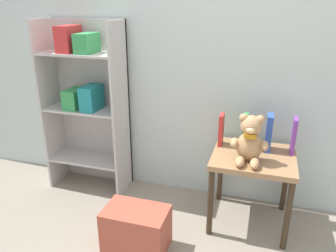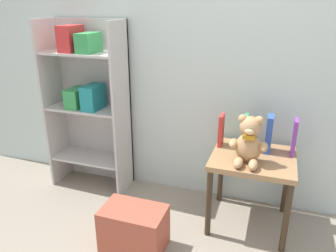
{
  "view_description": "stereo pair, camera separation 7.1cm",
  "coord_description": "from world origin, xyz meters",
  "px_view_note": "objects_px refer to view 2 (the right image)",
  "views": [
    {
      "loc": [
        0.37,
        -1.14,
        1.51
      ],
      "look_at": [
        -0.29,
        1.0,
        0.66
      ],
      "focal_mm": 35.0,
      "sensor_mm": 36.0,
      "label": 1
    },
    {
      "loc": [
        0.44,
        -1.12,
        1.51
      ],
      "look_at": [
        -0.29,
        1.0,
        0.66
      ],
      "focal_mm": 35.0,
      "sensor_mm": 36.0,
      "label": 2
    }
  ],
  "objects_px": {
    "book_standing_green": "(245,132)",
    "book_standing_purple": "(294,137)",
    "storage_bin": "(134,228)",
    "display_table": "(252,167)",
    "book_standing_red": "(221,130)",
    "teddy_bear": "(249,142)",
    "book_standing_blue": "(269,134)",
    "bookshelf_side": "(88,96)"
  },
  "relations": [
    {
      "from": "bookshelf_side",
      "to": "book_standing_blue",
      "type": "height_order",
      "value": "bookshelf_side"
    },
    {
      "from": "display_table",
      "to": "book_standing_purple",
      "type": "height_order",
      "value": "book_standing_purple"
    },
    {
      "from": "display_table",
      "to": "storage_bin",
      "type": "xyz_separation_m",
      "value": [
        -0.67,
        -0.49,
        -0.31
      ]
    },
    {
      "from": "book_standing_green",
      "to": "book_standing_purple",
      "type": "bearing_deg",
      "value": -0.98
    },
    {
      "from": "book_standing_green",
      "to": "book_standing_purple",
      "type": "height_order",
      "value": "book_standing_purple"
    },
    {
      "from": "bookshelf_side",
      "to": "teddy_bear",
      "type": "relative_size",
      "value": 4.38
    },
    {
      "from": "book_standing_blue",
      "to": "storage_bin",
      "type": "distance_m",
      "value": 1.1
    },
    {
      "from": "display_table",
      "to": "book_standing_red",
      "type": "height_order",
      "value": "book_standing_red"
    },
    {
      "from": "storage_bin",
      "to": "book_standing_green",
      "type": "bearing_deg",
      "value": 46.53
    },
    {
      "from": "book_standing_purple",
      "to": "book_standing_green",
      "type": "bearing_deg",
      "value": -179.85
    },
    {
      "from": "teddy_bear",
      "to": "book_standing_purple",
      "type": "xyz_separation_m",
      "value": [
        0.28,
        0.22,
        -0.02
      ]
    },
    {
      "from": "teddy_bear",
      "to": "book_standing_purple",
      "type": "bearing_deg",
      "value": 38.9
    },
    {
      "from": "bookshelf_side",
      "to": "book_standing_blue",
      "type": "relative_size",
      "value": 5.35
    },
    {
      "from": "book_standing_red",
      "to": "book_standing_blue",
      "type": "height_order",
      "value": "book_standing_blue"
    },
    {
      "from": "teddy_bear",
      "to": "book_standing_blue",
      "type": "bearing_deg",
      "value": 61.95
    },
    {
      "from": "display_table",
      "to": "teddy_bear",
      "type": "bearing_deg",
      "value": -108.02
    },
    {
      "from": "book_standing_red",
      "to": "book_standing_green",
      "type": "xyz_separation_m",
      "value": [
        0.16,
        0.02,
        0.0
      ]
    },
    {
      "from": "display_table",
      "to": "book_standing_green",
      "type": "distance_m",
      "value": 0.25
    },
    {
      "from": "bookshelf_side",
      "to": "book_standing_red",
      "type": "height_order",
      "value": "bookshelf_side"
    },
    {
      "from": "book_standing_blue",
      "to": "storage_bin",
      "type": "relative_size",
      "value": 0.64
    },
    {
      "from": "book_standing_red",
      "to": "display_table",
      "type": "bearing_deg",
      "value": -23.31
    },
    {
      "from": "book_standing_green",
      "to": "book_standing_red",
      "type": "bearing_deg",
      "value": -172.86
    },
    {
      "from": "book_standing_purple",
      "to": "teddy_bear",
      "type": "bearing_deg",
      "value": -139.91
    },
    {
      "from": "display_table",
      "to": "book_standing_green",
      "type": "xyz_separation_m",
      "value": [
        -0.08,
        0.13,
        0.2
      ]
    },
    {
      "from": "book_standing_red",
      "to": "storage_bin",
      "type": "distance_m",
      "value": 0.9
    },
    {
      "from": "storage_bin",
      "to": "book_standing_red",
      "type": "bearing_deg",
      "value": 54.67
    },
    {
      "from": "book_standing_red",
      "to": "book_standing_purple",
      "type": "xyz_separation_m",
      "value": [
        0.49,
        0.01,
        0.01
      ]
    },
    {
      "from": "display_table",
      "to": "storage_bin",
      "type": "relative_size",
      "value": 1.35
    },
    {
      "from": "display_table",
      "to": "book_standing_purple",
      "type": "bearing_deg",
      "value": 26.47
    },
    {
      "from": "display_table",
      "to": "book_standing_blue",
      "type": "relative_size",
      "value": 2.12
    },
    {
      "from": "teddy_bear",
      "to": "book_standing_purple",
      "type": "distance_m",
      "value": 0.36
    },
    {
      "from": "teddy_bear",
      "to": "book_standing_red",
      "type": "distance_m",
      "value": 0.3
    },
    {
      "from": "teddy_bear",
      "to": "storage_bin",
      "type": "bearing_deg",
      "value": -148.45
    },
    {
      "from": "display_table",
      "to": "book_standing_purple",
      "type": "relative_size",
      "value": 2.21
    },
    {
      "from": "display_table",
      "to": "bookshelf_side",
      "type": "bearing_deg",
      "value": 173.18
    },
    {
      "from": "book_standing_red",
      "to": "book_standing_purple",
      "type": "bearing_deg",
      "value": 2.09
    },
    {
      "from": "display_table",
      "to": "teddy_bear",
      "type": "xyz_separation_m",
      "value": [
        -0.03,
        -0.1,
        0.23
      ]
    },
    {
      "from": "book_standing_purple",
      "to": "storage_bin",
      "type": "relative_size",
      "value": 0.61
    },
    {
      "from": "bookshelf_side",
      "to": "storage_bin",
      "type": "xyz_separation_m",
      "value": [
        0.68,
        -0.66,
        -0.64
      ]
    },
    {
      "from": "book_standing_red",
      "to": "storage_bin",
      "type": "height_order",
      "value": "book_standing_red"
    },
    {
      "from": "book_standing_red",
      "to": "storage_bin",
      "type": "xyz_separation_m",
      "value": [
        -0.43,
        -0.6,
        -0.51
      ]
    },
    {
      "from": "book_standing_purple",
      "to": "storage_bin",
      "type": "height_order",
      "value": "book_standing_purple"
    }
  ]
}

